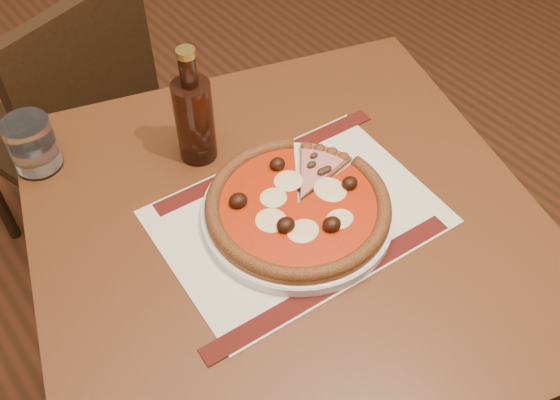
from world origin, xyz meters
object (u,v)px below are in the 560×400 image
object	(u,v)px
chair_far	(74,119)
pizza	(298,205)
plate	(298,213)
water_glass	(32,144)
table	(287,257)
bottle	(194,117)

from	to	relation	value
chair_far	pizza	world-z (taller)	chair_far
plate	water_glass	bearing A→B (deg)	126.81
table	bottle	bearing A→B (deg)	97.55
table	bottle	size ratio (longest dim) A/B	4.59
pizza	bottle	world-z (taller)	bottle
table	chair_far	world-z (taller)	chair_far
plate	water_glass	xyz separation A→B (m)	(-0.28, 0.37, 0.04)
chair_far	bottle	world-z (taller)	bottle
plate	water_glass	distance (m)	0.46
pizza	water_glass	world-z (taller)	water_glass
plate	pizza	distance (m)	0.02
pizza	table	bearing A→B (deg)	159.14
plate	table	bearing A→B (deg)	159.84
pizza	bottle	bearing A→B (deg)	101.32
bottle	table	bearing A→B (deg)	-82.45
bottle	pizza	bearing A→B (deg)	-78.68
plate	bottle	xyz separation A→B (m)	(-0.04, 0.22, 0.07)
bottle	chair_far	bearing A→B (deg)	94.69
chair_far	water_glass	world-z (taller)	water_glass
plate	water_glass	size ratio (longest dim) A/B	3.18
plate	pizza	size ratio (longest dim) A/B	1.04
chair_far	plate	world-z (taller)	chair_far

